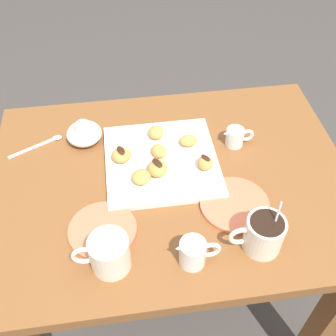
# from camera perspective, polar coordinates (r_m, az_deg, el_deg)

# --- Properties ---
(ground_plane) EXTENTS (8.00, 8.00, 0.00)m
(ground_plane) POSITION_cam_1_polar(r_m,az_deg,el_deg) (1.73, 0.38, -17.73)
(ground_plane) COLOR #423D38
(dining_table) EXTENTS (0.98, 0.73, 0.74)m
(dining_table) POSITION_cam_1_polar(r_m,az_deg,el_deg) (1.22, 0.52, -5.85)
(dining_table) COLOR brown
(dining_table) RESTS_ON ground_plane
(pastry_plate_square) EXTENTS (0.31, 0.31, 0.02)m
(pastry_plate_square) POSITION_cam_1_polar(r_m,az_deg,el_deg) (1.14, -0.93, 0.98)
(pastry_plate_square) COLOR white
(pastry_plate_square) RESTS_ON dining_table
(coffee_mug_cream_left) EXTENTS (0.13, 0.09, 0.14)m
(coffee_mug_cream_left) POSITION_cam_1_polar(r_m,az_deg,el_deg) (0.96, 13.22, -8.96)
(coffee_mug_cream_left) COLOR silver
(coffee_mug_cream_left) RESTS_ON dining_table
(coffee_mug_cream_right) EXTENTS (0.13, 0.09, 0.09)m
(coffee_mug_cream_right) POSITION_cam_1_polar(r_m,az_deg,el_deg) (0.92, -8.36, -11.71)
(coffee_mug_cream_right) COLOR silver
(coffee_mug_cream_right) RESTS_ON dining_table
(cream_pitcher_white) EXTENTS (0.10, 0.06, 0.07)m
(cream_pitcher_white) POSITION_cam_1_polar(r_m,az_deg,el_deg) (0.92, 3.60, -11.70)
(cream_pitcher_white) COLOR white
(cream_pitcher_white) RESTS_ON dining_table
(ice_cream_bowl) EXTENTS (0.10, 0.10, 0.08)m
(ice_cream_bowl) POSITION_cam_1_polar(r_m,az_deg,el_deg) (1.21, -11.74, 4.91)
(ice_cream_bowl) COLOR white
(ice_cream_bowl) RESTS_ON dining_table
(chocolate_sauce_pitcher) EXTENTS (0.09, 0.05, 0.06)m
(chocolate_sauce_pitcher) POSITION_cam_1_polar(r_m,az_deg,el_deg) (1.19, 9.45, 4.42)
(chocolate_sauce_pitcher) COLOR white
(chocolate_sauce_pitcher) RESTS_ON dining_table
(saucer_coral_left) EXTENTS (0.18, 0.18, 0.01)m
(saucer_coral_left) POSITION_cam_1_polar(r_m,az_deg,el_deg) (1.05, 9.34, -5.04)
(saucer_coral_left) COLOR #E5704C
(saucer_coral_left) RESTS_ON dining_table
(saucer_coral_right) EXTENTS (0.17, 0.17, 0.01)m
(saucer_coral_right) POSITION_cam_1_polar(r_m,az_deg,el_deg) (1.01, -9.19, -8.58)
(saucer_coral_right) COLOR #E5704C
(saucer_coral_right) RESTS_ON dining_table
(loose_spoon_near_saucer) EXTENTS (0.15, 0.08, 0.01)m
(loose_spoon_near_saucer) POSITION_cam_1_polar(r_m,az_deg,el_deg) (1.25, -17.28, 3.24)
(loose_spoon_near_saucer) COLOR silver
(loose_spoon_near_saucer) RESTS_ON dining_table
(beignet_0) EXTENTS (0.07, 0.07, 0.04)m
(beignet_0) POSITION_cam_1_polar(r_m,az_deg,el_deg) (1.08, -1.49, -0.05)
(beignet_0) COLOR #D19347
(beignet_0) RESTS_ON pastry_plate_square
(chocolate_drizzle_0) EXTENTS (0.03, 0.04, 0.00)m
(chocolate_drizzle_0) POSITION_cam_1_polar(r_m,az_deg,el_deg) (1.06, -1.51, 0.73)
(chocolate_drizzle_0) COLOR #381E11
(chocolate_drizzle_0) RESTS_ON beignet_0
(beignet_1) EXTENTS (0.05, 0.04, 0.03)m
(beignet_1) POSITION_cam_1_polar(r_m,az_deg,el_deg) (1.16, 2.87, 3.85)
(beignet_1) COLOR #D19347
(beignet_1) RESTS_ON pastry_plate_square
(beignet_2) EXTENTS (0.06, 0.07, 0.03)m
(beignet_2) POSITION_cam_1_polar(r_m,az_deg,el_deg) (1.07, -3.76, -1.27)
(beignet_2) COLOR #D19347
(beignet_2) RESTS_ON pastry_plate_square
(beignet_3) EXTENTS (0.05, 0.05, 0.04)m
(beignet_3) POSITION_cam_1_polar(r_m,az_deg,el_deg) (1.10, 5.25, 0.70)
(beignet_3) COLOR #D19347
(beignet_3) RESTS_ON pastry_plate_square
(chocolate_drizzle_3) EXTENTS (0.03, 0.03, 0.00)m
(chocolate_drizzle_3) POSITION_cam_1_polar(r_m,az_deg,el_deg) (1.08, 5.32, 1.45)
(chocolate_drizzle_3) COLOR #381E11
(chocolate_drizzle_3) RESTS_ON beignet_3
(beignet_4) EXTENTS (0.05, 0.05, 0.03)m
(beignet_4) POSITION_cam_1_polar(r_m,az_deg,el_deg) (1.19, -1.71, 5.02)
(beignet_4) COLOR #D19347
(beignet_4) RESTS_ON pastry_plate_square
(beignet_5) EXTENTS (0.06, 0.06, 0.03)m
(beignet_5) POSITION_cam_1_polar(r_m,az_deg,el_deg) (1.13, -1.28, 2.39)
(beignet_5) COLOR #D19347
(beignet_5) RESTS_ON pastry_plate_square
(beignet_6) EXTENTS (0.06, 0.05, 0.03)m
(beignet_6) POSITION_cam_1_polar(r_m,az_deg,el_deg) (1.12, -6.57, 1.80)
(beignet_6) COLOR #D19347
(beignet_6) RESTS_ON pastry_plate_square
(chocolate_drizzle_6) EXTENTS (0.03, 0.04, 0.00)m
(chocolate_drizzle_6) POSITION_cam_1_polar(r_m,az_deg,el_deg) (1.11, -6.65, 2.49)
(chocolate_drizzle_6) COLOR #381E11
(chocolate_drizzle_6) RESTS_ON beignet_6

